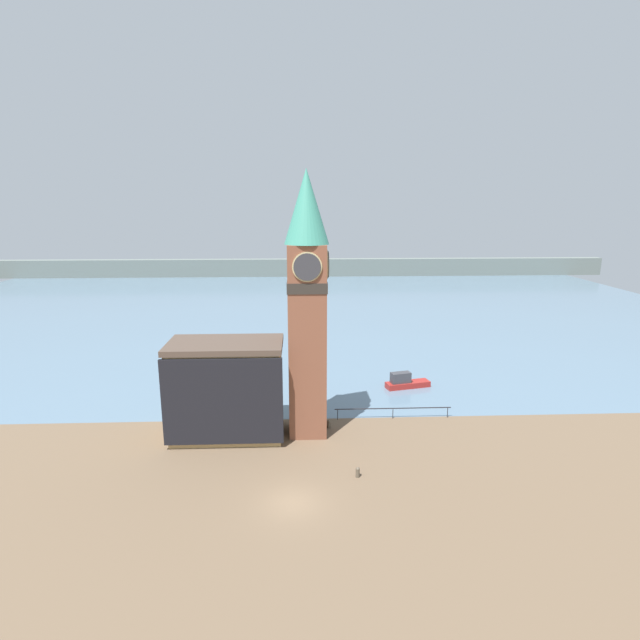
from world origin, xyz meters
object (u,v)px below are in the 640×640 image
Objects in this scene: clock_tower at (307,299)px; pier_building at (227,389)px; boat_near at (405,382)px; mooring_bollard_near at (329,423)px; mooring_bollard_far at (358,472)px.

clock_tower is 2.31× the size of pier_building.
pier_building is at bearing -177.39° from clock_tower.
boat_near is 13.71m from mooring_bollard_near.
boat_near is at bearing 47.32° from mooring_bollard_near.
pier_building is at bearing -172.80° from mooring_bollard_near.
pier_building is 13.75m from mooring_bollard_far.
mooring_bollard_near is 8.91m from mooring_bollard_far.
mooring_bollard_near is (-9.29, -10.08, -0.23)m from boat_near.
clock_tower is at bearing -149.22° from boat_near.
clock_tower reaches higher than mooring_bollard_near.
pier_building is at bearing 144.80° from mooring_bollard_far.
boat_near is at bearing 67.99° from mooring_bollard_far.
clock_tower reaches higher than pier_building.
clock_tower is at bearing 114.67° from mooring_bollard_far.
mooring_bollard_far is at bearing -65.33° from clock_tower.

